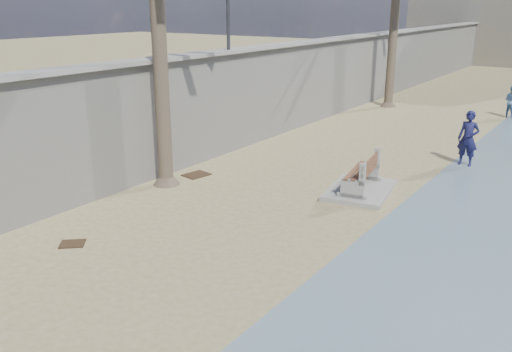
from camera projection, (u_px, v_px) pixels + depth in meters
The scene contains 7 objects.
seawall at pixel (330, 78), 25.53m from camera, with size 0.45×70.00×3.50m, color gray.
wall_cap at pixel (332, 39), 24.98m from camera, with size 0.80×70.00×0.12m, color gray.
bench_far at pixel (361, 177), 15.31m from camera, with size 2.05×2.67×1.01m.
person_a at pixel (469, 135), 17.67m from camera, with size 0.76×0.51×2.10m, color #151539.
person_b at pixel (512, 99), 25.25m from camera, with size 0.82×0.63×1.70m, color #4A6D9A.
debris_c at pixel (196, 175), 16.96m from camera, with size 0.77×0.62×0.03m, color #382616.
debris_d at pixel (72, 244), 12.11m from camera, with size 0.54×0.43×0.03m, color #382616.
Camera 1 is at (6.51, -3.16, 5.17)m, focal length 38.00 mm.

